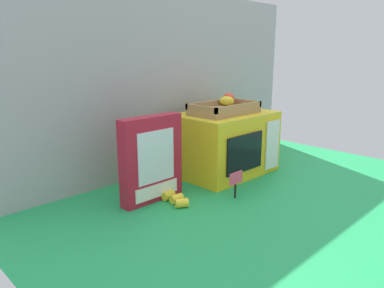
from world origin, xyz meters
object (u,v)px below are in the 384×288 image
food_groups_crate (225,108)px  price_sign (236,181)px  cookie_set_box (152,159)px  loose_toy_banana (175,199)px  toy_microwave (225,143)px

food_groups_crate → price_sign: (-0.19, -0.22, -0.22)m
cookie_set_box → loose_toy_banana: cookie_set_box is taller
loose_toy_banana → toy_microwave: bearing=15.2°
cookie_set_box → loose_toy_banana: size_ratio=2.38×
toy_microwave → loose_toy_banana: bearing=-164.8°
toy_microwave → food_groups_crate: (-0.01, -0.00, 0.16)m
food_groups_crate → cookie_set_box: food_groups_crate is taller
toy_microwave → cookie_set_box: bearing=-176.5°
cookie_set_box → price_sign: (0.23, -0.20, -0.09)m
cookie_set_box → loose_toy_banana: 0.16m
food_groups_crate → loose_toy_banana: (-0.39, -0.10, -0.27)m
food_groups_crate → price_sign: bearing=-130.8°
cookie_set_box → price_sign: size_ratio=3.10×
cookie_set_box → loose_toy_banana: (0.04, -0.08, -0.14)m
food_groups_crate → price_sign: food_groups_crate is taller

